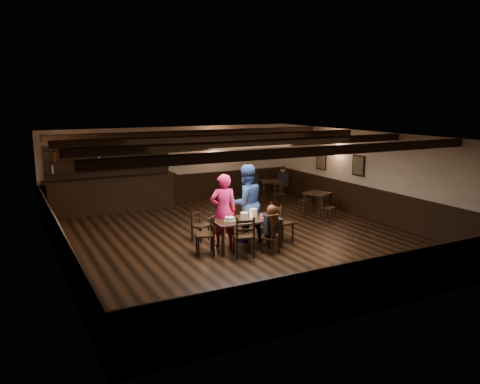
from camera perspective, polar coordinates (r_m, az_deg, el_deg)
name	(u,v)px	position (r m, az deg, el deg)	size (l,w,h in m)	color
ground	(239,238)	(12.49, -0.10, -5.66)	(10.00, 10.00, 0.00)	black
room_shell	(239,173)	(12.14, -0.15, 2.30)	(9.02, 10.02, 2.71)	beige
dining_table	(246,222)	(11.50, 0.78, -3.65)	(1.71, 0.92, 0.75)	black
chair_near_left	(245,234)	(10.84, 0.55, -5.11)	(0.57, 0.55, 0.99)	black
chair_near_right	(273,236)	(11.19, 4.05, -5.32)	(0.47, 0.46, 0.77)	black
chair_end_left	(208,231)	(11.14, -3.87, -4.78)	(0.53, 0.55, 0.96)	black
chair_end_right	(279,220)	(12.03, 4.80, -3.39)	(0.51, 0.53, 1.03)	black
chair_far_pushed	(198,223)	(12.27, -5.10, -3.77)	(0.49, 0.48, 0.80)	black
woman_pink	(223,210)	(11.62, -2.04, -2.27)	(0.67, 0.44, 1.84)	#E42946
man_blue	(246,203)	(12.04, 0.71, -1.37)	(0.98, 0.76, 2.01)	navy
seated_person	(271,221)	(11.11, 3.84, -3.55)	(0.31, 0.46, 0.75)	black
cake	(230,219)	(11.31, -1.28, -3.30)	(0.28, 0.28, 0.09)	white
plate_stack_a	(244,216)	(11.39, 0.53, -2.94)	(0.19, 0.19, 0.18)	white
plate_stack_b	(254,213)	(11.60, 1.68, -2.57)	(0.19, 0.19, 0.22)	white
tea_light	(245,217)	(11.57, 0.66, -3.05)	(0.05, 0.05, 0.06)	#A5A8AD
salt_shaker	(261,216)	(11.54, 2.58, -2.95)	(0.04, 0.04, 0.10)	silver
pepper_shaker	(262,215)	(11.61, 2.67, -2.87)	(0.04, 0.04, 0.10)	#A5A8AD
drink_glass	(254,214)	(11.72, 1.74, -2.69)	(0.07, 0.07, 0.11)	silver
menu_red	(266,217)	(11.62, 3.21, -3.12)	(0.34, 0.24, 0.00)	#9F1911
menu_blue	(267,216)	(11.80, 3.27, -2.89)	(0.29, 0.21, 0.00)	#0E1C4A
bar_counter	(112,189)	(15.93, -15.35, 0.31)	(4.24, 0.70, 2.20)	black
back_table_a	(318,196)	(14.91, 9.44, -0.50)	(0.94, 0.94, 0.75)	black
back_table_b	(270,184)	(16.91, 3.73, 1.01)	(0.92, 0.92, 0.75)	black
bg_patron_left	(253,179)	(16.62, 1.55, 1.62)	(0.28, 0.41, 0.79)	black
bg_patron_right	(283,176)	(17.39, 5.26, 1.95)	(0.25, 0.38, 0.76)	black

